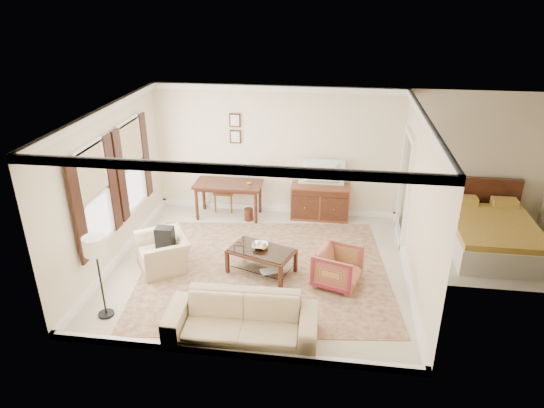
% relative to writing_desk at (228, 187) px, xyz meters
% --- Properties ---
extents(room_shell, '(5.51, 5.01, 2.91)m').
position_rel_writing_desk_xyz_m(room_shell, '(1.02, -2.03, 1.77)').
color(room_shell, beige).
rests_on(room_shell, ground).
extents(annex_bedroom, '(3.00, 2.70, 2.90)m').
position_rel_writing_desk_xyz_m(annex_bedroom, '(5.51, -0.88, -0.36)').
color(annex_bedroom, beige).
rests_on(annex_bedroom, ground).
extents(window_front, '(0.12, 1.56, 1.80)m').
position_rel_writing_desk_xyz_m(window_front, '(-1.68, -2.73, 0.85)').
color(window_front, '#CCB284').
rests_on(window_front, room_shell).
extents(window_rear, '(0.12, 1.56, 1.80)m').
position_rel_writing_desk_xyz_m(window_rear, '(-1.68, -1.13, 0.85)').
color(window_rear, '#CCB284').
rests_on(window_rear, room_shell).
extents(doorway, '(0.10, 1.12, 2.25)m').
position_rel_writing_desk_xyz_m(doorway, '(3.73, -0.53, 0.37)').
color(doorway, white).
rests_on(doorway, room_shell).
extents(rug, '(4.91, 4.35, 0.01)m').
position_rel_writing_desk_xyz_m(rug, '(1.14, -2.18, -0.70)').
color(rug, '#571D24').
rests_on(rug, room_shell).
extents(writing_desk, '(1.49, 0.74, 0.81)m').
position_rel_writing_desk_xyz_m(writing_desk, '(0.00, 0.00, 0.00)').
color(writing_desk, '#441F13').
rests_on(writing_desk, room_shell).
extents(desk_chair, '(0.54, 0.54, 1.05)m').
position_rel_writing_desk_xyz_m(desk_chair, '(-0.17, 0.35, -0.18)').
color(desk_chair, brown).
rests_on(desk_chair, room_shell).
extents(desk_lamp, '(0.32, 0.32, 0.50)m').
position_rel_writing_desk_xyz_m(desk_lamp, '(0.47, 0.00, 0.36)').
color(desk_lamp, silver).
rests_on(desk_lamp, writing_desk).
extents(framed_prints, '(0.25, 0.04, 0.68)m').
position_rel_writing_desk_xyz_m(framed_prints, '(0.10, 0.44, 1.24)').
color(framed_prints, '#441F13').
rests_on(framed_prints, room_shell).
extents(sideboard, '(1.28, 0.49, 0.79)m').
position_rel_writing_desk_xyz_m(sideboard, '(2.04, 0.20, -0.31)').
color(sideboard, brown).
rests_on(sideboard, room_shell).
extents(tv, '(0.96, 0.55, 0.13)m').
position_rel_writing_desk_xyz_m(tv, '(2.04, 0.18, 0.57)').
color(tv, black).
rests_on(tv, sideboard).
extents(coffee_table, '(1.30, 1.01, 0.49)m').
position_rel_writing_desk_xyz_m(coffee_table, '(1.10, -2.26, -0.33)').
color(coffee_table, '#441F13').
rests_on(coffee_table, room_shell).
extents(fruit_bowl, '(0.42, 0.42, 0.10)m').
position_rel_writing_desk_xyz_m(fruit_bowl, '(1.07, -2.20, -0.17)').
color(fruit_bowl, silver).
rests_on(fruit_bowl, coffee_table).
extents(book_a, '(0.28, 0.11, 0.38)m').
position_rel_writing_desk_xyz_m(book_a, '(0.98, -2.11, -0.52)').
color(book_a, brown).
rests_on(book_a, coffee_table).
extents(book_b, '(0.15, 0.26, 0.38)m').
position_rel_writing_desk_xyz_m(book_b, '(1.23, -2.39, -0.52)').
color(book_b, brown).
rests_on(book_b, coffee_table).
extents(striped_armchair, '(0.88, 0.91, 0.76)m').
position_rel_writing_desk_xyz_m(striped_armchair, '(2.48, -2.45, -0.33)').
color(striped_armchair, maroon).
rests_on(striped_armchair, room_shell).
extents(club_armchair, '(1.06, 1.16, 0.85)m').
position_rel_writing_desk_xyz_m(club_armchair, '(-0.72, -2.33, -0.28)').
color(club_armchair, tan).
rests_on(club_armchair, room_shell).
extents(backpack, '(0.29, 0.36, 0.40)m').
position_rel_writing_desk_xyz_m(backpack, '(-0.68, -2.29, -0.04)').
color(backpack, black).
rests_on(backpack, club_armchair).
extents(sofa, '(2.25, 0.72, 0.87)m').
position_rel_writing_desk_xyz_m(sofa, '(1.10, -4.07, -0.27)').
color(sofa, tan).
rests_on(sofa, room_shell).
extents(floor_lamp, '(0.35, 0.35, 1.41)m').
position_rel_writing_desk_xyz_m(floor_lamp, '(-1.16, -3.85, 0.46)').
color(floor_lamp, black).
rests_on(floor_lamp, room_shell).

